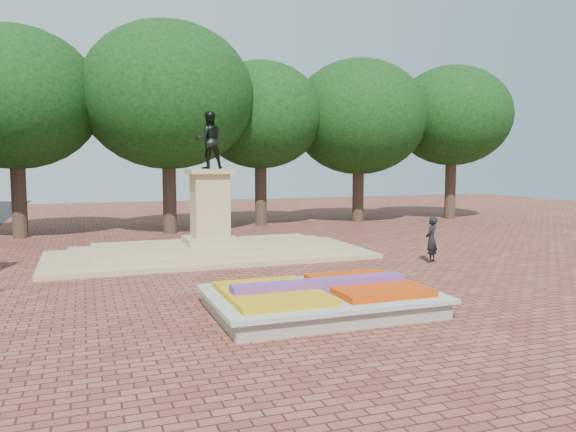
% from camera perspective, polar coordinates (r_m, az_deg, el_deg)
% --- Properties ---
extents(ground, '(90.00, 90.00, 0.00)m').
position_cam_1_polar(ground, '(17.65, -2.30, -8.31)').
color(ground, brown).
rests_on(ground, ground).
extents(flower_bed, '(6.30, 4.30, 0.91)m').
position_cam_1_polar(flower_bed, '(16.09, 3.43, -8.29)').
color(flower_bed, gray).
rests_on(flower_bed, ground).
extents(monument, '(14.00, 6.00, 6.40)m').
position_cam_1_polar(monument, '(25.10, -7.91, -2.16)').
color(monument, tan).
rests_on(monument, ground).
extents(tree_row_back, '(44.80, 8.80, 10.43)m').
position_cam_1_polar(tree_row_back, '(35.23, -7.77, 9.47)').
color(tree_row_back, '#35291D').
rests_on(tree_row_back, ground).
extents(pedestrian, '(0.84, 0.78, 1.92)m').
position_cam_1_polar(pedestrian, '(24.37, 14.36, -2.33)').
color(pedestrian, black).
rests_on(pedestrian, ground).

